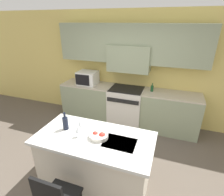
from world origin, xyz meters
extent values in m
plane|color=brown|center=(0.00, 0.00, 0.00)|extent=(10.00, 10.00, 0.00)
cube|color=#DBC166|center=(0.00, 2.21, 1.35)|extent=(10.00, 0.06, 2.70)
cube|color=gray|center=(0.00, 2.01, 1.98)|extent=(3.39, 0.34, 0.85)
cube|color=gray|center=(0.00, 1.98, 1.65)|extent=(0.98, 0.40, 0.60)
cube|color=gray|center=(-1.05, 1.87, 0.46)|extent=(1.29, 0.62, 0.92)
cube|color=#B2A893|center=(-1.05, 1.87, 0.93)|extent=(1.29, 0.62, 0.03)
cube|color=gray|center=(1.05, 1.87, 0.46)|extent=(1.29, 0.62, 0.92)
cube|color=#B2A893|center=(1.05, 1.87, 0.93)|extent=(1.29, 0.62, 0.03)
cube|color=beige|center=(0.00, 1.85, 0.47)|extent=(0.81, 0.66, 0.94)
cube|color=black|center=(0.00, 1.85, 0.95)|extent=(0.78, 0.61, 0.01)
cube|color=black|center=(0.00, 1.51, 0.77)|extent=(0.74, 0.02, 0.09)
cylinder|color=black|center=(-0.32, 1.49, 0.77)|extent=(0.04, 0.02, 0.04)
cylinder|color=black|center=(-0.16, 1.49, 0.77)|extent=(0.04, 0.02, 0.04)
cylinder|color=black|center=(0.00, 1.49, 0.77)|extent=(0.04, 0.02, 0.04)
cylinder|color=black|center=(0.16, 1.49, 0.77)|extent=(0.04, 0.02, 0.04)
cylinder|color=black|center=(0.32, 1.49, 0.77)|extent=(0.04, 0.02, 0.04)
cube|color=silver|center=(-1.04, 1.87, 1.11)|extent=(0.48, 0.41, 0.33)
cube|color=black|center=(-1.08, 1.66, 1.11)|extent=(0.38, 0.01, 0.27)
cube|color=beige|center=(0.05, -0.12, 0.44)|extent=(1.59, 0.78, 0.89)
cube|color=silver|center=(0.05, -0.12, 0.91)|extent=(1.69, 0.85, 0.04)
cube|color=#2D2D30|center=(0.43, -0.12, 0.93)|extent=(0.44, 0.32, 0.01)
cylinder|color=#B2B2B7|center=(0.43, 0.07, 0.93)|extent=(0.02, 0.02, 0.00)
cylinder|color=black|center=(-0.28, -0.64, 0.23)|extent=(0.04, 0.04, 0.47)
cylinder|color=black|center=(-0.43, -0.08, 1.03)|extent=(0.08, 0.08, 0.20)
cylinder|color=black|center=(-0.43, -0.08, 1.17)|extent=(0.03, 0.03, 0.08)
cylinder|color=white|center=(-0.16, -0.19, 0.94)|extent=(0.06, 0.06, 0.01)
cylinder|color=white|center=(-0.16, -0.19, 0.98)|extent=(0.01, 0.01, 0.07)
cone|color=white|center=(-0.16, -0.19, 1.06)|extent=(0.07, 0.07, 0.10)
cylinder|color=white|center=(-0.21, -0.03, 0.94)|extent=(0.06, 0.06, 0.01)
cylinder|color=white|center=(-0.21, -0.03, 0.98)|extent=(0.01, 0.01, 0.07)
cone|color=white|center=(-0.21, -0.03, 1.06)|extent=(0.07, 0.07, 0.10)
cylinder|color=silver|center=(0.12, -0.11, 0.96)|extent=(0.27, 0.27, 0.06)
sphere|color=red|center=(0.07, -0.11, 0.98)|extent=(0.08, 0.08, 0.08)
sphere|color=red|center=(0.17, -0.11, 0.98)|extent=(0.10, 0.10, 0.10)
cylinder|color=#194723|center=(0.59, 1.89, 1.02)|extent=(0.07, 0.07, 0.14)
cylinder|color=#194723|center=(0.59, 1.89, 1.11)|extent=(0.03, 0.03, 0.06)
camera|label=1|loc=(0.97, -1.96, 2.45)|focal=28.00mm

